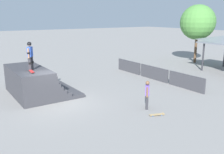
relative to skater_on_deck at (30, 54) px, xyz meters
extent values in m
plane|color=gray|center=(1.58, 0.80, -2.80)|extent=(160.00, 160.00, 0.00)
cube|color=#38383D|center=(-0.70, 0.87, -2.69)|extent=(4.77, 3.79, 0.23)
cube|color=#38383D|center=(-0.70, 0.44, -2.46)|extent=(4.77, 2.92, 0.23)
cube|color=#38383D|center=(-0.70, 0.28, -2.23)|extent=(4.77, 2.60, 0.23)
cube|color=#38383D|center=(-0.70, 0.17, -2.01)|extent=(4.77, 2.38, 0.23)
cube|color=#38383D|center=(-0.70, 0.09, -1.78)|extent=(4.77, 2.23, 0.23)
cube|color=#38383D|center=(-0.70, 0.04, -1.56)|extent=(4.77, 2.12, 0.23)
cube|color=#38383D|center=(-0.70, 0.00, -1.33)|extent=(4.77, 2.04, 0.23)
cube|color=#38383D|center=(-0.70, -0.02, -1.11)|extent=(4.77, 2.00, 0.23)
cylinder|color=silver|center=(-0.70, 0.97, -1.03)|extent=(4.67, 0.07, 0.07)
cube|color=#2D2D33|center=(0.15, -0.10, -0.58)|extent=(0.22, 0.22, 0.83)
cube|color=black|center=(0.17, -0.08, -0.53)|extent=(0.24, 0.23, 0.12)
cube|color=#2D2D33|center=(-0.15, 0.10, -0.58)|extent=(0.22, 0.22, 0.83)
cube|color=black|center=(-0.13, 0.13, -0.53)|extent=(0.24, 0.23, 0.12)
cube|color=blue|center=(0.00, 0.00, 0.13)|extent=(0.50, 0.44, 0.59)
cylinder|color=#A87A5B|center=(0.23, -0.16, 0.09)|extent=(0.15, 0.15, 0.59)
cylinder|color=black|center=(0.23, -0.16, 0.10)|extent=(0.23, 0.23, 0.09)
cylinder|color=#A87A5B|center=(-0.23, 0.16, 0.09)|extent=(0.15, 0.15, 0.59)
cylinder|color=black|center=(-0.23, 0.16, 0.10)|extent=(0.23, 0.23, 0.09)
sphere|color=#A87A5B|center=(0.00, 0.00, 0.58)|extent=(0.23, 0.23, 0.23)
sphere|color=black|center=(0.00, 0.00, 0.61)|extent=(0.26, 0.26, 0.26)
cylinder|color=silver|center=(0.89, -0.13, -0.97)|extent=(0.05, 0.04, 0.05)
cylinder|color=silver|center=(0.87, -0.27, -0.97)|extent=(0.05, 0.04, 0.05)
cylinder|color=silver|center=(0.39, -0.07, -0.97)|extent=(0.05, 0.04, 0.05)
cylinder|color=silver|center=(0.37, -0.21, -0.97)|extent=(0.05, 0.04, 0.05)
cube|color=#B22323|center=(0.63, -0.17, -0.94)|extent=(0.83, 0.29, 0.02)
cube|color=#B22323|center=(1.00, -0.21, -0.92)|extent=(0.12, 0.21, 0.02)
cube|color=#2D2D33|center=(5.22, 4.83, -2.41)|extent=(0.21, 0.21, 0.78)
cube|color=#2D2D33|center=(5.48, 4.60, -2.41)|extent=(0.21, 0.21, 0.78)
cube|color=#6B4CB7|center=(5.35, 4.72, -1.74)|extent=(0.46, 0.44, 0.55)
cylinder|color=brown|center=(5.15, 4.90, -1.78)|extent=(0.15, 0.15, 0.55)
cylinder|color=brown|center=(5.54, 4.54, -1.78)|extent=(0.15, 0.15, 0.55)
sphere|color=brown|center=(5.35, 4.72, -1.32)|extent=(0.22, 0.22, 0.22)
cylinder|color=blue|center=(6.45, 4.71, -2.77)|extent=(0.05, 0.06, 0.05)
cylinder|color=blue|center=(6.58, 4.66, -2.77)|extent=(0.05, 0.06, 0.05)
cylinder|color=blue|center=(6.28, 4.24, -2.77)|extent=(0.05, 0.06, 0.05)
cylinder|color=blue|center=(6.41, 4.19, -2.77)|extent=(0.05, 0.06, 0.05)
cube|color=tan|center=(6.43, 4.45, -2.74)|extent=(0.46, 0.82, 0.02)
cube|color=tan|center=(6.55, 4.80, -2.72)|extent=(0.22, 0.16, 0.02)
cube|color=#3D3D42|center=(-2.61, 9.61, -2.27)|extent=(3.10, 0.12, 1.05)
cube|color=#3D3D42|center=(0.69, 9.61, -2.27)|extent=(3.10, 0.12, 1.05)
cube|color=#3D3D42|center=(3.99, 9.61, -2.27)|extent=(3.10, 0.12, 1.05)
cylinder|color=#2D2D33|center=(0.76, 15.77, -1.50)|extent=(0.16, 0.16, 2.60)
cylinder|color=brown|center=(-2.39, 18.70, -1.28)|extent=(0.28, 0.28, 3.04)
sphere|color=#4C893D|center=(-2.39, 18.70, 1.59)|extent=(3.73, 3.73, 3.73)
camera|label=1|loc=(15.17, -4.24, 2.23)|focal=40.00mm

